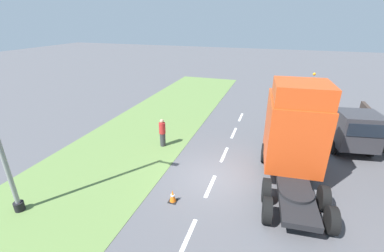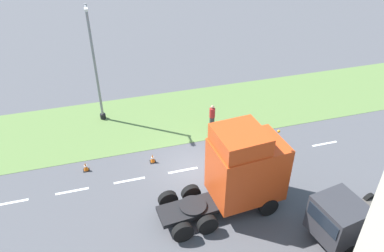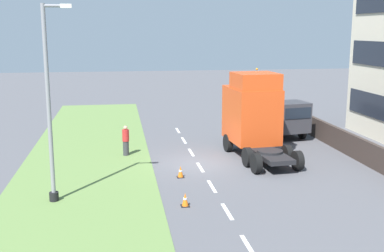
{
  "view_description": "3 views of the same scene",
  "coord_description": "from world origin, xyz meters",
  "views": [
    {
      "loc": [
        2.36,
        -10.52,
        7.35
      ],
      "look_at": [
        -1.85,
        2.09,
        1.72
      ],
      "focal_mm": 24.0,
      "sensor_mm": 36.0,
      "label": 1
    },
    {
      "loc": [
        16.44,
        -4.84,
        14.74
      ],
      "look_at": [
        -0.36,
        -0.04,
        2.84
      ],
      "focal_mm": 35.0,
      "sensor_mm": 36.0,
      "label": 2
    },
    {
      "loc": [
        -4.21,
        -24.99,
        7.22
      ],
      "look_at": [
        -0.59,
        -1.65,
        2.45
      ],
      "focal_mm": 45.0,
      "sensor_mm": 36.0,
      "label": 3
    }
  ],
  "objects": [
    {
      "name": "ground_plane",
      "position": [
        0.0,
        0.0,
        0.0
      ],
      "size": [
        120.0,
        120.0,
        0.0
      ],
      "primitive_type": "plane",
      "color": "#515156",
      "rests_on": "ground"
    },
    {
      "name": "grass_verge",
      "position": [
        -6.0,
        0.0,
        0.01
      ],
      "size": [
        7.0,
        44.0,
        0.01
      ],
      "color": "#607F42",
      "rests_on": "ground"
    },
    {
      "name": "lane_markings",
      "position": [
        0.0,
        -0.7,
        0.0
      ],
      "size": [
        0.16,
        21.0,
        0.0
      ],
      "color": "white",
      "rests_on": "ground"
    },
    {
      "name": "boundary_wall",
      "position": [
        9.0,
        0.0,
        0.66
      ],
      "size": [
        0.25,
        24.0,
        1.31
      ],
      "color": "#382D28",
      "rests_on": "ground"
    },
    {
      "name": "lorry_cab",
      "position": [
        3.46,
        1.49,
        2.4
      ],
      "size": [
        3.08,
        6.62,
        4.95
      ],
      "rotation": [
        0.0,
        0.0,
        0.09
      ],
      "color": "black",
      "rests_on": "ground"
    },
    {
      "name": "flatbed_truck",
      "position": [
        6.88,
        5.33,
        1.34
      ],
      "size": [
        3.01,
        5.92,
        2.54
      ],
      "rotation": [
        0.0,
        0.0,
        3.31
      ],
      "color": "#333338",
      "rests_on": "ground"
    },
    {
      "name": "lamp_post",
      "position": [
        -7.0,
        -4.79,
        3.75
      ],
      "size": [
        1.32,
        0.39,
        8.23
      ],
      "color": "black",
      "rests_on": "ground"
    },
    {
      "name": "pedestrian",
      "position": [
        -3.85,
        2.39,
        0.87
      ],
      "size": [
        0.39,
        0.39,
        1.77
      ],
      "color": "#333338",
      "rests_on": "ground"
    },
    {
      "name": "traffic_cone_lead",
      "position": [
        -1.27,
        -2.28,
        0.28
      ],
      "size": [
        0.36,
        0.36,
        0.58
      ],
      "color": "black",
      "rests_on": "ground"
    },
    {
      "name": "traffic_cone_trailing",
      "position": [
        -1.59,
        -6.25,
        0.28
      ],
      "size": [
        0.36,
        0.36,
        0.58
      ],
      "color": "black",
      "rests_on": "ground"
    }
  ]
}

